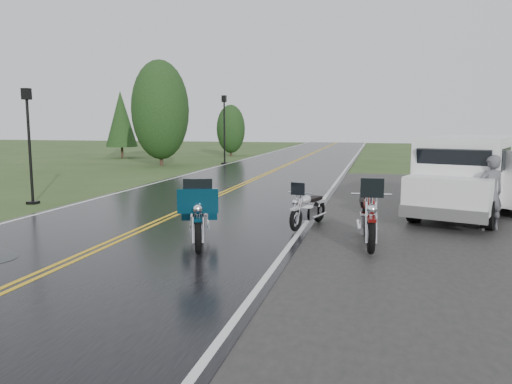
% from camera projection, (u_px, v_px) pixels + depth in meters
% --- Properties ---
extents(ground, '(120.00, 120.00, 0.00)m').
position_uv_depth(ground, '(105.00, 247.00, 10.56)').
color(ground, '#2D471E').
rests_on(ground, ground).
extents(road, '(8.00, 100.00, 0.04)m').
position_uv_depth(road, '(236.00, 188.00, 20.17)').
color(road, black).
rests_on(road, ground).
extents(motorcycle_red, '(1.08, 2.53, 1.46)m').
position_uv_depth(motorcycle_red, '(371.00, 221.00, 9.65)').
color(motorcycle_red, '#520B09').
rests_on(motorcycle_red, ground).
extents(motorcycle_teal, '(1.68, 2.66, 1.48)m').
position_uv_depth(motorcycle_teal, '(198.00, 220.00, 9.65)').
color(motorcycle_teal, '#052738').
rests_on(motorcycle_teal, ground).
extents(motorcycle_silver, '(1.20, 2.05, 1.14)m').
position_uv_depth(motorcycle_silver, '(296.00, 210.00, 11.74)').
color(motorcycle_silver, '#B1B6BA').
rests_on(motorcycle_silver, ground).
extents(van_white, '(3.98, 6.22, 2.29)m').
position_uv_depth(van_white, '(416.00, 180.00, 12.93)').
color(van_white, white).
rests_on(van_white, ground).
extents(person_at_van, '(0.79, 0.67, 1.83)m').
position_uv_depth(person_at_van, '(490.00, 194.00, 11.96)').
color(person_at_van, '#505156').
rests_on(person_at_van, ground).
extents(lamp_post_near_left, '(0.32, 0.32, 3.74)m').
position_uv_depth(lamp_post_near_left, '(30.00, 146.00, 15.95)').
color(lamp_post_near_left, black).
rests_on(lamp_post_near_left, ground).
extents(lamp_post_far_left, '(0.38, 0.38, 4.41)m').
position_uv_depth(lamp_post_far_left, '(224.00, 130.00, 31.75)').
color(lamp_post_far_left, black).
rests_on(lamp_post_far_left, ground).
extents(tree_left_mid, '(3.54, 3.54, 5.52)m').
position_uv_depth(tree_left_mid, '(160.00, 121.00, 30.70)').
color(tree_left_mid, '#1E3D19').
rests_on(tree_left_mid, ground).
extents(tree_left_far, '(2.27, 2.27, 3.50)m').
position_uv_depth(tree_left_far, '(231.00, 134.00, 39.93)').
color(tree_left_far, '#1E3D19').
rests_on(tree_left_far, ground).
extents(pine_left_far, '(2.35, 2.35, 4.90)m').
position_uv_depth(pine_left_far, '(121.00, 125.00, 37.51)').
color(pine_left_far, '#1E3D19').
rests_on(pine_left_far, ground).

